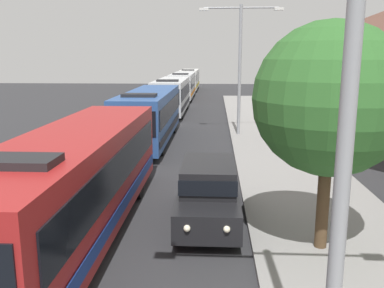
# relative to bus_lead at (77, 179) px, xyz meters

# --- Properties ---
(bus_lead) EXTENTS (2.58, 12.03, 3.21)m
(bus_lead) POSITION_rel_bus_lead_xyz_m (0.00, 0.00, 0.00)
(bus_lead) COLOR maroon
(bus_lead) RESTS_ON ground_plane
(bus_second_in_line) EXTENTS (2.58, 11.13, 3.21)m
(bus_second_in_line) POSITION_rel_bus_lead_xyz_m (-0.00, 13.37, -0.00)
(bus_second_in_line) COLOR #284C8C
(bus_second_in_line) RESTS_ON ground_plane
(bus_middle) EXTENTS (2.58, 10.89, 3.21)m
(bus_middle) POSITION_rel_bus_lead_xyz_m (-0.00, 26.16, -0.00)
(bus_middle) COLOR silver
(bus_middle) RESTS_ON ground_plane
(bus_fourth_in_line) EXTENTS (2.58, 11.46, 3.21)m
(bus_fourth_in_line) POSITION_rel_bus_lead_xyz_m (-0.00, 39.10, -0.00)
(bus_fourth_in_line) COLOR silver
(bus_fourth_in_line) RESTS_ON ground_plane
(bus_rear) EXTENTS (2.58, 10.67, 3.21)m
(bus_rear) POSITION_rel_bus_lead_xyz_m (-0.00, 51.91, -0.00)
(bus_rear) COLOR silver
(bus_rear) RESTS_ON ground_plane
(white_suv) EXTENTS (1.86, 4.74, 1.90)m
(white_suv) POSITION_rel_bus_lead_xyz_m (3.70, 1.20, -0.66)
(white_suv) COLOR black
(white_suv) RESTS_ON ground_plane
(streetlamp_near) EXTENTS (5.83, 0.28, 8.36)m
(streetlamp_near) POSITION_rel_bus_lead_xyz_m (5.40, -6.23, 3.57)
(streetlamp_near) COLOR gray
(streetlamp_near) RESTS_ON sidewalk
(streetlamp_mid) EXTENTS (5.11, 0.28, 8.02)m
(streetlamp_mid) POSITION_rel_bus_lead_xyz_m (5.40, 15.53, 3.33)
(streetlamp_mid) COLOR gray
(streetlamp_mid) RESTS_ON sidewalk
(roadside_tree) EXTENTS (3.84, 3.84, 5.83)m
(roadside_tree) POSITION_rel_bus_lead_xyz_m (6.70, -0.67, 2.36)
(roadside_tree) COLOR #4C3823
(roadside_tree) RESTS_ON sidewalk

